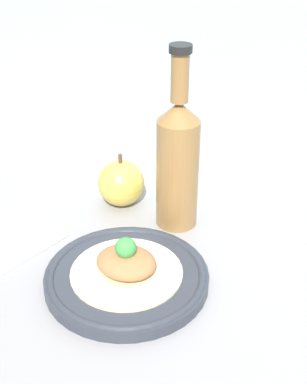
# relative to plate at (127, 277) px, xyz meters

# --- Properties ---
(ground_plane) EXTENTS (1.80, 1.10, 0.04)m
(ground_plane) POSITION_rel_plate_xyz_m (0.04, 0.05, -0.03)
(ground_plane) COLOR gray
(plate) EXTENTS (0.24, 0.24, 0.02)m
(plate) POSITION_rel_plate_xyz_m (0.00, 0.00, 0.00)
(plate) COLOR #2D333D
(plate) RESTS_ON ground_plane
(plated_food) EXTENTS (0.17, 0.17, 0.06)m
(plated_food) POSITION_rel_plate_xyz_m (0.00, 0.00, 0.02)
(plated_food) COLOR beige
(plated_food) RESTS_ON plate
(cider_bottle) EXTENTS (0.07, 0.07, 0.31)m
(cider_bottle) POSITION_rel_plate_xyz_m (0.00, 0.18, 0.11)
(cider_bottle) COLOR olive
(cider_bottle) RESTS_ON ground_plane
(apple) EXTENTS (0.08, 0.08, 0.10)m
(apple) POSITION_rel_plate_xyz_m (-0.11, 0.19, 0.03)
(apple) COLOR gold
(apple) RESTS_ON ground_plane
(napkin) EXTENTS (0.19, 0.19, 0.01)m
(napkin) POSITION_rel_plate_xyz_m (-0.24, 0.01, -0.01)
(napkin) COLOR #B7BCC6
(napkin) RESTS_ON ground_plane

